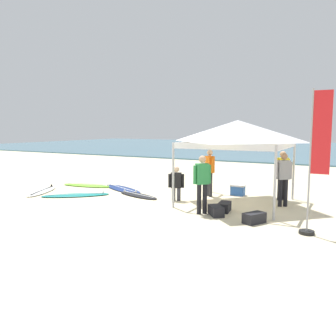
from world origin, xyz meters
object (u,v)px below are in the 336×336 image
(person_grey, at_px, (284,176))
(surfboard_white, at_px, (42,191))
(person_yellow, at_px, (282,172))
(surfboard_black, at_px, (138,195))
(gear_bag_by_pole, at_px, (254,218))
(gear_bag_on_sand, at_px, (224,207))
(person_green, at_px, (202,180))
(person_black, at_px, (176,182))
(surfboard_navy, at_px, (123,189))
(gear_bag_near_tent, at_px, (216,211))
(surfboard_teal, at_px, (76,195))
(cooler_box, at_px, (238,190))
(banner_flag, at_px, (315,169))
(surfboard_lime, at_px, (88,185))
(person_orange, at_px, (210,170))
(canopy_tent, at_px, (238,131))

(person_grey, bearing_deg, surfboard_white, -167.29)
(person_yellow, distance_m, person_grey, 1.01)
(surfboard_black, xyz_separation_m, gear_bag_by_pole, (4.70, -1.54, 0.10))
(person_grey, relative_size, gear_bag_on_sand, 2.85)
(person_green, bearing_deg, person_black, 139.86)
(surfboard_navy, distance_m, person_green, 4.90)
(person_green, bearing_deg, gear_bag_near_tent, -0.30)
(surfboard_black, xyz_separation_m, surfboard_white, (-3.73, -1.14, -0.00))
(gear_bag_near_tent, bearing_deg, surfboard_navy, 156.66)
(surfboard_white, relative_size, person_grey, 1.29)
(person_green, bearing_deg, surfboard_teal, 177.82)
(surfboard_white, bearing_deg, surfboard_teal, 1.89)
(person_black, bearing_deg, cooler_box, 50.62)
(surfboard_black, bearing_deg, banner_flag, -16.85)
(person_black, xyz_separation_m, gear_bag_on_sand, (1.99, -0.69, -0.52))
(surfboard_teal, xyz_separation_m, person_black, (3.61, 1.07, 0.62))
(surfboard_black, bearing_deg, surfboard_white, -163.07)
(banner_flag, xyz_separation_m, gear_bag_near_tent, (-2.62, 0.59, -1.43))
(surfboard_lime, xyz_separation_m, person_orange, (5.39, 0.48, 0.95))
(surfboard_black, height_order, surfboard_navy, same)
(surfboard_lime, height_order, person_yellow, person_yellow)
(surfboard_teal, height_order, person_green, person_green)
(person_yellow, xyz_separation_m, gear_bag_on_sand, (-1.19, -2.52, -0.85))
(cooler_box, bearing_deg, gear_bag_on_sand, -81.20)
(surfboard_navy, relative_size, surfboard_white, 1.18)
(surfboard_navy, height_order, banner_flag, banner_flag)
(surfboard_lime, relative_size, person_yellow, 1.43)
(banner_flag, xyz_separation_m, gear_bag_on_sand, (-2.57, 1.16, -1.43))
(person_yellow, height_order, gear_bag_near_tent, person_yellow)
(person_yellow, distance_m, banner_flag, 3.98)
(canopy_tent, bearing_deg, person_black, -163.16)
(canopy_tent, distance_m, person_yellow, 2.24)
(person_orange, relative_size, banner_flag, 0.50)
(person_yellow, bearing_deg, person_black, -150.10)
(person_grey, bearing_deg, surfboard_lime, -179.50)
(cooler_box, bearing_deg, surfboard_navy, -165.57)
(surfboard_white, xyz_separation_m, person_yellow, (8.50, 2.96, 0.95))
(gear_bag_by_pole, bearing_deg, person_grey, 83.06)
(surfboard_lime, height_order, person_grey, person_grey)
(banner_flag, relative_size, gear_bag_on_sand, 5.67)
(surfboard_lime, distance_m, gear_bag_on_sand, 6.82)
(surfboard_teal, relative_size, banner_flag, 0.67)
(surfboard_white, height_order, person_orange, person_orange)
(canopy_tent, xyz_separation_m, surfboard_lime, (-6.61, 0.18, -2.35))
(surfboard_navy, xyz_separation_m, person_orange, (3.56, 0.46, 0.95))
(person_black, distance_m, gear_bag_on_sand, 2.17)
(person_green, relative_size, person_orange, 1.00)
(banner_flag, height_order, cooler_box, banner_flag)
(surfboard_lime, xyz_separation_m, surfboard_teal, (1.06, -1.84, -0.00))
(surfboard_lime, distance_m, gear_bag_near_tent, 6.91)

